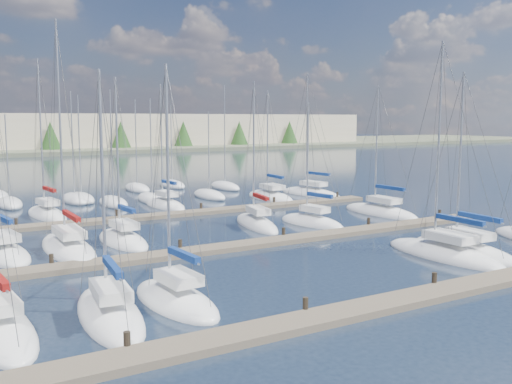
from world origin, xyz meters
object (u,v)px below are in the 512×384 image
sailboat_i (68,248)px  sailboat_k (256,224)px  sailboat_f (464,250)px  sailboat_l (312,222)px  sailboat_e (444,254)px  sailboat_h (2,254)px  sailboat_m (380,212)px  sailboat_c (176,300)px  sailboat_p (165,205)px  sailboat_b (110,314)px  sailboat_r (311,193)px  sailboat_n (47,214)px  sailboat_j (123,240)px  sailboat_q (270,197)px

sailboat_i → sailboat_k: (15.07, 1.32, 0.00)m
sailboat_f → sailboat_l: 13.33m
sailboat_f → sailboat_e: size_ratio=0.87×
sailboat_h → sailboat_l: bearing=-11.0°
sailboat_m → sailboat_h: sailboat_m is taller
sailboat_i → sailboat_m: (27.81, 0.72, -0.02)m
sailboat_l → sailboat_e: (0.70, -13.05, -0.00)m
sailboat_h → sailboat_m: bearing=-8.4°
sailboat_c → sailboat_f: 19.97m
sailboat_l → sailboat_p: bearing=104.8°
sailboat_c → sailboat_k: sailboat_k is taller
sailboat_c → sailboat_i: (-1.94, 13.59, 0.01)m
sailboat_f → sailboat_b: size_ratio=1.07×
sailboat_i → sailboat_h: (-3.91, 0.47, -0.01)m
sailboat_b → sailboat_h: bearing=106.4°
sailboat_c → sailboat_e: 18.06m
sailboat_i → sailboat_e: size_ratio=1.11×
sailboat_c → sailboat_r: 39.80m
sailboat_m → sailboat_h: (-31.72, -0.25, 0.01)m
sailboat_p → sailboat_f: (9.42, -28.14, -0.01)m
sailboat_m → sailboat_l: 8.59m
sailboat_p → sailboat_n: size_ratio=0.87×
sailboat_m → sailboat_n: size_ratio=0.85×
sailboat_n → sailboat_k: 19.17m
sailboat_j → sailboat_p: (8.62, 13.99, 0.00)m
sailboat_b → sailboat_n: sailboat_n is taller
sailboat_r → sailboat_h: 36.76m
sailboat_i → sailboat_n: (1.37, 14.72, 0.01)m
sailboat_i → sailboat_e: (20.00, -13.48, -0.01)m
sailboat_p → sailboat_h: size_ratio=1.03×
sailboat_f → sailboat_n: (-20.53, 28.23, 0.02)m
sailboat_q → sailboat_e: 28.21m
sailboat_l → sailboat_b: bearing=-156.3°
sailboat_r → sailboat_e: size_ratio=1.02×
sailboat_b → sailboat_e: (21.26, 0.39, 0.01)m
sailboat_c → sailboat_h: 15.23m
sailboat_i → sailboat_f: (21.90, -13.51, -0.01)m
sailboat_l → sailboat_n: bearing=130.3°
sailboat_j → sailboat_l: (15.44, -1.08, -0.00)m
sailboat_r → sailboat_e: 29.81m
sailboat_f → sailboat_k: bearing=118.0°
sailboat_m → sailboat_b: bearing=-155.0°
sailboat_j → sailboat_m: size_ratio=0.99×
sailboat_p → sailboat_b: (-13.74, -28.51, -0.01)m
sailboat_j → sailboat_q: size_ratio=0.99×
sailboat_f → sailboat_m: bearing=70.8°
sailboat_i → sailboat_b: 13.93m
sailboat_b → sailboat_e: size_ratio=0.81×
sailboat_f → sailboat_i: bearing=151.7°
sailboat_p → sailboat_h: bearing=-142.4°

